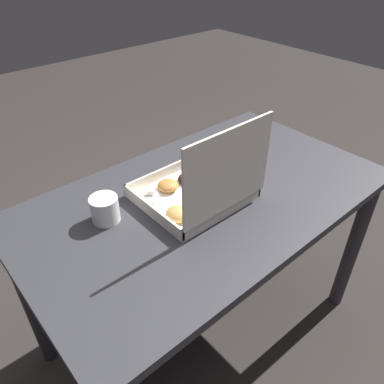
# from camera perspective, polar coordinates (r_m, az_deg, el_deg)

# --- Properties ---
(ground_plane) EXTENTS (8.00, 8.00, 0.00)m
(ground_plane) POSITION_cam_1_polar(r_m,az_deg,el_deg) (1.73, 1.61, -19.63)
(ground_plane) COLOR #2D2826
(dining_table) EXTENTS (1.21, 0.71, 0.71)m
(dining_table) POSITION_cam_1_polar(r_m,az_deg,el_deg) (1.28, 2.06, -4.11)
(dining_table) COLOR #2D2D33
(dining_table) RESTS_ON ground_plane
(donut_box) EXTENTS (0.32, 0.30, 0.30)m
(donut_box) POSITION_cam_1_polar(r_m,az_deg,el_deg) (1.15, 1.13, 0.62)
(donut_box) COLOR white
(donut_box) RESTS_ON dining_table
(coffee_mug) EXTENTS (0.08, 0.08, 0.08)m
(coffee_mug) POSITION_cam_1_polar(r_m,az_deg,el_deg) (1.12, -13.15, -2.50)
(coffee_mug) COLOR white
(coffee_mug) RESTS_ON dining_table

